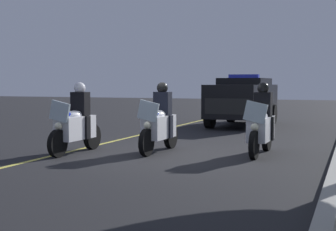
{
  "coord_description": "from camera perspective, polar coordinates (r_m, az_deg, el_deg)",
  "views": [
    {
      "loc": [
        10.55,
        4.3,
        1.69
      ],
      "look_at": [
        -0.32,
        0.0,
        0.9
      ],
      "focal_mm": 50.93,
      "sensor_mm": 36.0,
      "label": 1
    }
  ],
  "objects": [
    {
      "name": "police_motorcycle_trailing",
      "position": [
        11.47,
        11.09,
        -1.16
      ],
      "size": [
        2.14,
        0.56,
        1.72
      ],
      "color": "black",
      "rests_on": "ground"
    },
    {
      "name": "lane_stripe_center",
      "position": [
        12.54,
        -10.26,
        -3.92
      ],
      "size": [
        48.0,
        0.12,
        0.01
      ],
      "primitive_type": "cube",
      "color": "#E0D14C",
      "rests_on": "ground"
    },
    {
      "name": "police_suv",
      "position": [
        19.3,
        8.99,
        1.96
      ],
      "size": [
        4.94,
        2.14,
        2.05
      ],
      "color": "black",
      "rests_on": "ground"
    },
    {
      "name": "police_motorcycle_lead_right",
      "position": [
        11.72,
        -1.02,
        -0.99
      ],
      "size": [
        2.14,
        0.56,
        1.72
      ],
      "color": "black",
      "rests_on": "ground"
    },
    {
      "name": "ground_plane",
      "position": [
        11.52,
        -0.59,
        -4.57
      ],
      "size": [
        80.0,
        80.0,
        0.0
      ],
      "primitive_type": "plane",
      "color": "black"
    },
    {
      "name": "police_motorcycle_lead_left",
      "position": [
        11.74,
        -10.94,
        -1.05
      ],
      "size": [
        2.14,
        0.56,
        1.72
      ],
      "color": "black",
      "rests_on": "ground"
    }
  ]
}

